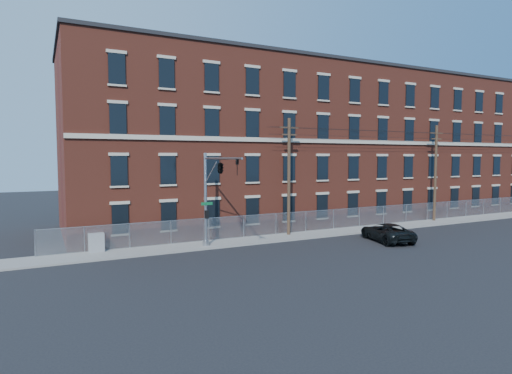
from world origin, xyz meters
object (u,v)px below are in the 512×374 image
object	(u,v)px
traffic_signal_mast	(217,177)
pickup_truck	(387,232)
utility_cabinet	(96,242)
utility_pole_near	(289,174)

from	to	relation	value
traffic_signal_mast	pickup_truck	bearing A→B (deg)	-9.01
pickup_truck	utility_cabinet	world-z (taller)	pickup_truck
utility_pole_near	utility_cabinet	size ratio (longest dim) A/B	7.57
traffic_signal_mast	utility_pole_near	size ratio (longest dim) A/B	0.70
utility_pole_near	pickup_truck	size ratio (longest dim) A/B	1.88
utility_pole_near	pickup_truck	world-z (taller)	utility_pole_near
pickup_truck	traffic_signal_mast	bearing A→B (deg)	4.10
traffic_signal_mast	pickup_truck	xyz separation A→B (m)	(13.85, -2.20, -4.65)
utility_cabinet	utility_pole_near	bearing A→B (deg)	-1.61
utility_pole_near	utility_cabinet	bearing A→B (deg)	178.54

